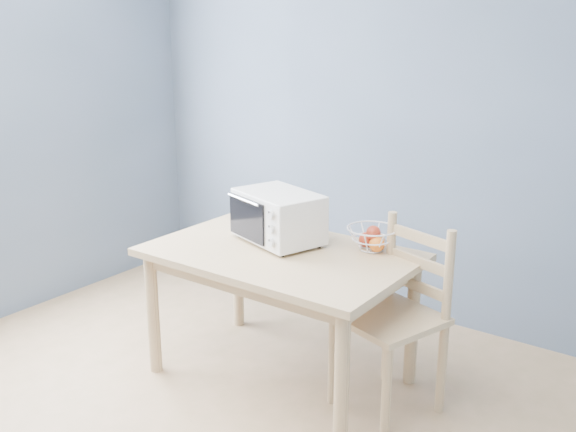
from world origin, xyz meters
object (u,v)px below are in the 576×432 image
Objects in this scene: dining_table at (280,269)px; toaster_oven at (276,215)px; fruit_basket at (373,238)px; dining_chair at (395,320)px.

dining_table is 0.30m from toaster_oven.
fruit_basket is (0.51, 0.18, -0.08)m from toaster_oven.
dining_chair is (0.64, 0.11, -0.17)m from dining_table.
fruit_basket is at bearing 37.93° from dining_table.
dining_table is 4.36× the size of fruit_basket.
fruit_basket is at bearing 37.99° from toaster_oven.
toaster_oven is (-0.12, 0.12, 0.25)m from dining_table.
dining_chair is at bearing -38.00° from fruit_basket.
fruit_basket is at bearing 159.70° from dining_chair.
dining_chair is at bearing 17.51° from toaster_oven.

